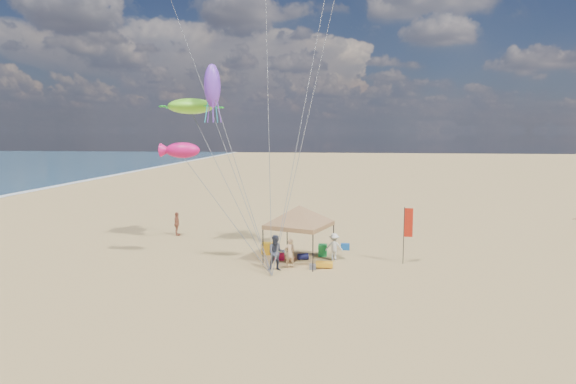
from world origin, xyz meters
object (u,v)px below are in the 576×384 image
Objects in this scene: chair_yellow at (266,248)px; person_near_b at (276,253)px; cooler_blue at (345,247)px; person_near_c at (334,247)px; cooler_red at (279,257)px; chair_green at (323,250)px; person_far_a at (177,224)px; feather_flag at (407,226)px; beach_cart at (324,264)px; canopy_tent at (299,208)px; person_near_a at (290,253)px.

person_near_b is (1.10, -3.30, 0.60)m from chair_yellow.
person_near_c is at bearing -103.52° from cooler_blue.
person_near_b reaches higher than cooler_red.
chair_green is 1.00× the size of chair_yellow.
person_near_b is 1.14× the size of person_far_a.
chair_green is 3.36m from chair_yellow.
beach_cart is (-4.44, -1.35, -1.92)m from feather_flag.
canopy_tent is 3.07m from person_near_c.
canopy_tent is 11.10m from person_far_a.
chair_yellow is at bearing -159.88° from cooler_blue.
beach_cart is (2.62, -1.37, 0.01)m from cooler_red.
cooler_red is at bearing -87.18° from person_near_a.
person_far_a is (-11.12, 5.23, 0.06)m from person_near_c.
feather_flag is 4.54× the size of chair_green.
person_near_b is (-6.92, -2.13, -1.17)m from feather_flag.
feather_flag is 6.60m from person_near_a.
chair_yellow is 3.53m from person_near_b.
cooler_blue is at bearing 75.68° from beach_cart.
cooler_blue is at bearing 52.75° from chair_green.
chair_green is 0.44× the size of person_near_a.
person_near_c reaches higher than cooler_red.
cooler_blue is (3.69, 2.85, 0.00)m from cooler_red.
chair_green is at bearing -125.67° from person_far_a.
cooler_blue is (2.55, 3.11, -2.89)m from canopy_tent.
chair_green reaches higher than cooler_red.
chair_yellow is 0.78× the size of beach_cart.
cooler_red is 2.95m from beach_cart.
cooler_blue reaches higher than beach_cart.
chair_green is (-1.30, -1.71, 0.16)m from cooler_blue.
feather_flag reaches higher than chair_yellow.
canopy_tent reaches higher than beach_cart.
person_near_a is 0.96× the size of person_far_a.
feather_flag reaches higher than person_far_a.
chair_yellow is 4.38m from beach_cart.
canopy_tent is 8.08× the size of chair_green.
feather_flag reaches higher than beach_cart.
feather_flag is at bearing -40.47° from cooler_blue.
cooler_blue is at bearing 20.12° from chair_yellow.
chair_green is 3.12m from person_near_a.
chair_green is (-4.66, 1.16, -1.77)m from feather_flag.
beach_cart is at bearing 77.88° from person_near_c.
beach_cart is (3.58, -2.52, -0.15)m from chair_yellow.
person_far_a is (-8.17, 7.70, -0.11)m from person_near_b.
cooler_blue is 4.36m from beach_cart.
beach_cart is 1.85m from person_near_c.
canopy_tent reaches higher than feather_flag.
canopy_tent is 2.99× the size of person_near_b.
chair_yellow is at bearing 171.75° from feather_flag.
person_near_a is (0.76, -1.48, 0.60)m from cooler_red.
person_near_a is 0.93m from person_near_b.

